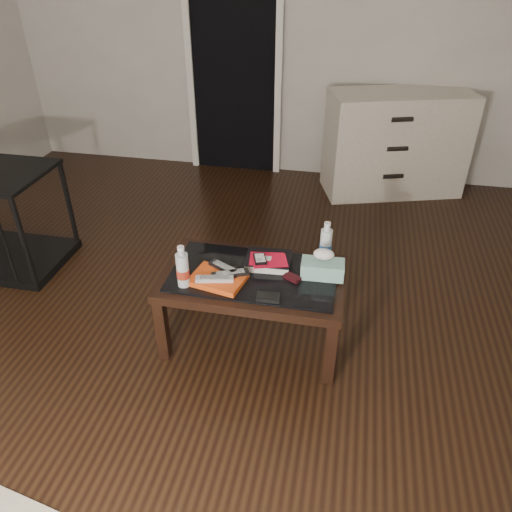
{
  "coord_description": "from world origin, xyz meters",
  "views": [
    {
      "loc": [
        0.75,
        -2.19,
        2.03
      ],
      "look_at": [
        0.3,
        0.04,
        0.55
      ],
      "focal_mm": 35.0,
      "sensor_mm": 36.0,
      "label": 1
    }
  ],
  "objects_px": {
    "coffee_table": "(254,283)",
    "tissue_box": "(322,269)",
    "water_bottle_right": "(326,241)",
    "textbook": "(268,261)",
    "water_bottle_left": "(182,266)",
    "dresser": "(395,144)"
  },
  "relations": [
    {
      "from": "coffee_table",
      "to": "tissue_box",
      "type": "height_order",
      "value": "tissue_box"
    },
    {
      "from": "water_bottle_left",
      "to": "textbook",
      "type": "bearing_deg",
      "value": 34.76
    },
    {
      "from": "tissue_box",
      "to": "dresser",
      "type": "bearing_deg",
      "value": 75.74
    },
    {
      "from": "dresser",
      "to": "water_bottle_right",
      "type": "distance_m",
      "value": 2.07
    },
    {
      "from": "coffee_table",
      "to": "tissue_box",
      "type": "distance_m",
      "value": 0.39
    },
    {
      "from": "dresser",
      "to": "tissue_box",
      "type": "relative_size",
      "value": 5.63
    },
    {
      "from": "textbook",
      "to": "water_bottle_right",
      "type": "relative_size",
      "value": 1.05
    },
    {
      "from": "textbook",
      "to": "water_bottle_left",
      "type": "bearing_deg",
      "value": -148.27
    },
    {
      "from": "water_bottle_right",
      "to": "coffee_table",
      "type": "bearing_deg",
      "value": -149.26
    },
    {
      "from": "water_bottle_left",
      "to": "water_bottle_right",
      "type": "height_order",
      "value": "same"
    },
    {
      "from": "coffee_table",
      "to": "water_bottle_left",
      "type": "distance_m",
      "value": 0.42
    },
    {
      "from": "water_bottle_left",
      "to": "coffee_table",
      "type": "bearing_deg",
      "value": 27.39
    },
    {
      "from": "textbook",
      "to": "tissue_box",
      "type": "bearing_deg",
      "value": -12.8
    },
    {
      "from": "water_bottle_right",
      "to": "textbook",
      "type": "bearing_deg",
      "value": -159.27
    },
    {
      "from": "textbook",
      "to": "tissue_box",
      "type": "xyz_separation_m",
      "value": [
        0.31,
        -0.05,
        0.02
      ]
    },
    {
      "from": "tissue_box",
      "to": "textbook",
      "type": "bearing_deg",
      "value": 167.9
    },
    {
      "from": "textbook",
      "to": "coffee_table",
      "type": "bearing_deg",
      "value": -124.49
    },
    {
      "from": "water_bottle_right",
      "to": "tissue_box",
      "type": "relative_size",
      "value": 1.03
    },
    {
      "from": "tissue_box",
      "to": "water_bottle_right",
      "type": "bearing_deg",
      "value": 87.92
    },
    {
      "from": "water_bottle_left",
      "to": "tissue_box",
      "type": "bearing_deg",
      "value": 17.75
    },
    {
      "from": "coffee_table",
      "to": "water_bottle_left",
      "type": "relative_size",
      "value": 4.2
    },
    {
      "from": "coffee_table",
      "to": "tissue_box",
      "type": "bearing_deg",
      "value": 7.86
    }
  ]
}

